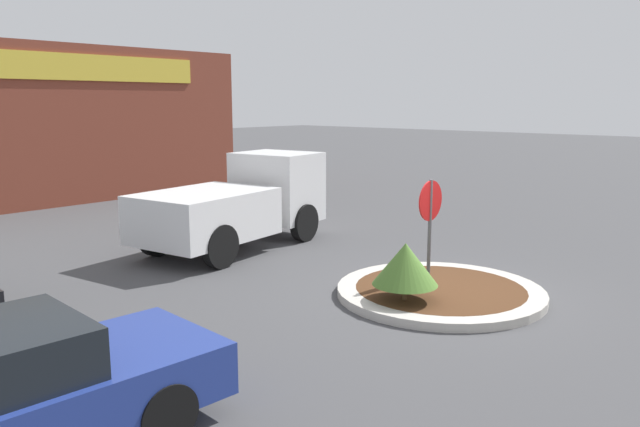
# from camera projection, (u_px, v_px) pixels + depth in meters

# --- Properties ---
(ground_plane) EXTENTS (120.00, 120.00, 0.00)m
(ground_plane) POSITION_uv_depth(u_px,v_px,m) (440.00, 296.00, 11.71)
(ground_plane) COLOR #474749
(traffic_island) EXTENTS (3.86, 3.86, 0.16)m
(traffic_island) POSITION_uv_depth(u_px,v_px,m) (440.00, 292.00, 11.70)
(traffic_island) COLOR #BCB7AD
(traffic_island) RESTS_ON ground_plane
(stop_sign) EXTENTS (0.79, 0.07, 2.14)m
(stop_sign) POSITION_uv_depth(u_px,v_px,m) (430.00, 213.00, 12.02)
(stop_sign) COLOR #4C4C51
(stop_sign) RESTS_ON ground_plane
(island_shrub) EXTENTS (1.15, 1.15, 1.03)m
(island_shrub) POSITION_uv_depth(u_px,v_px,m) (405.00, 264.00, 10.85)
(island_shrub) COLOR brown
(island_shrub) RESTS_ON traffic_island
(utility_truck) EXTENTS (5.44, 2.86, 2.26)m
(utility_truck) POSITION_uv_depth(u_px,v_px,m) (240.00, 203.00, 15.52)
(utility_truck) COLOR white
(utility_truck) RESTS_ON ground_plane
(storefront_building) EXTENTS (14.58, 6.07, 5.57)m
(storefront_building) POSITION_uv_depth(u_px,v_px,m) (31.00, 123.00, 23.39)
(storefront_building) COLOR brown
(storefront_building) RESTS_ON ground_plane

